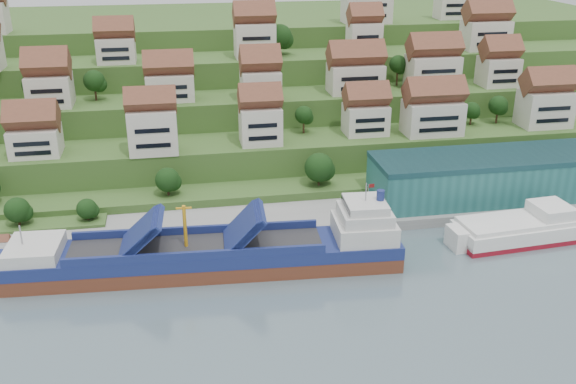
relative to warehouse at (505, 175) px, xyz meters
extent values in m
plane|color=slate|center=(-52.00, -17.00, -7.20)|extent=(300.00, 300.00, 0.00)
cube|color=gray|center=(-32.00, -2.00, -6.10)|extent=(180.00, 14.00, 2.20)
cube|color=#2D4C1E|center=(-52.00, 69.00, -5.20)|extent=(260.00, 128.00, 4.00)
cube|color=#2D4C1E|center=(-52.00, 74.00, -1.70)|extent=(260.00, 118.00, 11.00)
cube|color=#2D4C1E|center=(-52.00, 82.00, 1.80)|extent=(260.00, 102.00, 18.00)
cube|color=#2D4C1E|center=(-52.00, 90.00, 5.30)|extent=(260.00, 86.00, 25.00)
cube|color=#2D4C1E|center=(-52.00, 99.00, 8.30)|extent=(260.00, 68.00, 31.00)
cube|color=beige|center=(-103.19, 21.78, 6.92)|extent=(10.83, 8.57, 6.23)
cube|color=beige|center=(-77.11, 18.28, 8.85)|extent=(10.82, 7.03, 10.09)
cube|color=beige|center=(-52.32, 20.73, 8.19)|extent=(9.54, 7.62, 8.79)
cube|color=beige|center=(-25.77, 23.61, 7.43)|extent=(10.37, 7.73, 7.27)
cube|color=beige|center=(-9.60, 20.59, 7.88)|extent=(13.95, 8.26, 8.17)
cube|color=beige|center=(21.30, 21.97, 8.34)|extent=(12.46, 8.31, 9.08)
cube|color=beige|center=(-101.41, 37.67, 14.59)|extent=(10.28, 8.98, 7.59)
cube|color=beige|center=(-72.71, 38.20, 14.12)|extent=(11.82, 7.90, 6.64)
cube|color=beige|center=(-50.29, 34.35, 14.51)|extent=(9.60, 8.56, 7.42)
cube|color=beige|center=(-24.75, 37.52, 14.49)|extent=(13.98, 8.36, 7.38)
cube|color=beige|center=(-3.04, 38.49, 15.16)|extent=(13.45, 8.18, 8.73)
cube|color=beige|center=(15.83, 38.04, 14.64)|extent=(9.76, 8.04, 7.67)
cube|color=beige|center=(-86.08, 52.93, 21.09)|extent=(9.87, 7.30, 6.58)
cube|color=beige|center=(-49.05, 53.75, 22.44)|extent=(10.83, 7.79, 9.28)
cube|color=beige|center=(-18.46, 51.95, 22.24)|extent=(8.83, 7.14, 8.89)
cube|color=beige|center=(18.82, 53.67, 21.95)|extent=(12.83, 8.47, 8.29)
cube|color=beige|center=(-12.19, 71.28, 28.43)|extent=(14.14, 8.73, 9.27)
cube|color=beige|center=(17.39, 75.36, 27.44)|extent=(9.98, 7.05, 7.28)
ellipsoid|color=#173913|center=(-40.70, 9.11, 1.12)|extent=(6.66, 6.66, 6.66)
ellipsoid|color=#173913|center=(-74.55, 9.29, 0.46)|extent=(5.37, 5.37, 5.37)
ellipsoid|color=#173913|center=(3.36, 26.11, 7.60)|extent=(4.31, 4.31, 4.31)
ellipsoid|color=#173913|center=(10.57, 26.11, 8.63)|extent=(4.96, 4.96, 4.96)
ellipsoid|color=#173913|center=(-40.71, 26.66, 8.52)|extent=(4.43, 4.43, 4.43)
ellipsoid|color=#173913|center=(-11.32, 42.83, 16.77)|extent=(4.75, 4.75, 4.75)
ellipsoid|color=#173913|center=(-105.87, 42.38, 14.97)|extent=(5.98, 5.98, 5.98)
ellipsoid|color=#173913|center=(-91.24, 40.97, 15.84)|extent=(5.33, 5.33, 5.33)
ellipsoid|color=#173913|center=(-41.61, 56.21, 22.83)|extent=(6.90, 6.90, 6.90)
ellipsoid|color=#173913|center=(-17.25, 58.94, 22.74)|extent=(5.49, 5.49, 5.49)
ellipsoid|color=#173913|center=(-13.26, 56.97, 21.75)|extent=(4.06, 4.06, 4.06)
ellipsoid|color=#173913|center=(-104.49, 2.00, -1.09)|extent=(5.12, 5.12, 5.12)
ellipsoid|color=#173913|center=(-91.05, 2.00, -1.93)|extent=(4.24, 4.24, 4.24)
cube|color=#266765|center=(0.00, 0.00, 0.00)|extent=(60.00, 15.00, 10.00)
cylinder|color=gray|center=(-34.00, -7.00, -1.00)|extent=(0.16, 0.16, 8.00)
cube|color=maroon|center=(-33.40, -7.00, 2.60)|extent=(1.20, 0.05, 0.80)
cube|color=white|center=(-106.00, -5.50, -5.10)|extent=(2.40, 2.20, 2.20)
cube|color=brown|center=(-67.89, -18.37, -6.20)|extent=(71.75, 15.20, 4.57)
cube|color=navy|center=(-67.89, -18.37, -3.27)|extent=(71.76, 15.31, 2.37)
cube|color=silver|center=(-97.97, -16.57, -0.99)|extent=(9.74, 10.94, 2.37)
cube|color=#262628|center=(-69.71, -18.26, -2.09)|extent=(46.13, 12.03, 0.27)
cube|color=navy|center=(-79.74, -17.66, 1.02)|extent=(7.43, 10.47, 6.31)
cube|color=navy|center=(-61.51, -18.75, 1.02)|extent=(7.09, 10.45, 6.67)
cylinder|color=#F2A81C|center=(-71.53, -18.15, 1.93)|extent=(0.68, 0.68, 8.22)
cube|color=silver|center=(-38.72, -20.12, -0.35)|extent=(11.56, 11.05, 3.65)
cube|color=silver|center=(-38.72, -20.12, 2.57)|extent=(9.67, 9.84, 2.28)
cube|color=silver|center=(-38.72, -20.12, 4.49)|extent=(7.78, 8.64, 1.64)
cylinder|color=navy|center=(-35.99, -20.28, 6.22)|extent=(1.55, 1.55, 2.01)
cube|color=maroon|center=(-5.02, -17.22, -6.67)|extent=(27.09, 11.70, 2.29)
cube|color=white|center=(-5.02, -17.22, -4.73)|extent=(27.10, 11.80, 2.82)
cube|color=white|center=(-5.02, -17.22, -2.97)|extent=(25.70, 10.63, 1.06)
cube|color=white|center=(1.56, -16.71, -1.48)|extent=(7.62, 8.27, 2.64)
camera|label=1|loc=(-71.80, -123.13, 52.08)|focal=40.00mm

